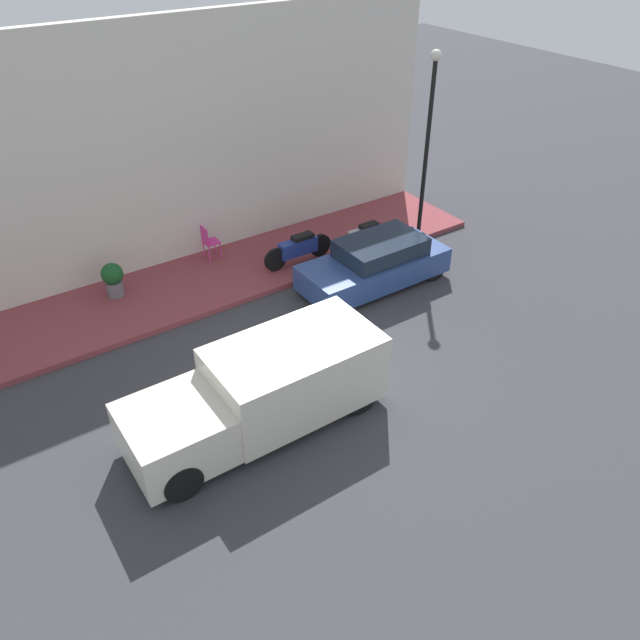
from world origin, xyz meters
TOP-DOWN VIEW (x-y plane):
  - ground_plane at (0.00, 0.00)m, footprint 60.00×60.00m
  - sidewalk at (5.09, 0.00)m, footprint 2.86×15.84m
  - building_facade at (6.67, 0.00)m, footprint 0.30×15.84m
  - parked_car at (2.55, -3.48)m, footprint 1.61×3.97m
  - delivery_van at (-0.30, 1.55)m, footprint 1.83×5.02m
  - scooter_silver at (4.05, -4.32)m, footprint 0.30×1.89m
  - motorcycle_blue at (4.43, -2.32)m, footprint 0.30×2.09m
  - streetlamp at (3.90, -6.22)m, footprint 0.29×0.29m
  - potted_plant at (5.65, 2.39)m, footprint 0.54×0.54m
  - cafe_chair at (6.01, -0.41)m, footprint 0.40×0.40m

SIDE VIEW (x-z plane):
  - ground_plane at x=0.00m, z-range 0.00..0.00m
  - sidewalk at x=5.09m, z-range 0.00..0.14m
  - scooter_silver at x=4.05m, z-range 0.18..0.92m
  - motorcycle_blue at x=4.43m, z-range 0.19..1.00m
  - parked_car at x=2.55m, z-range -0.02..1.26m
  - potted_plant at x=5.65m, z-range 0.19..1.08m
  - cafe_chair at x=6.01m, z-range 0.22..1.19m
  - delivery_van at x=-0.30m, z-range 0.03..1.65m
  - building_facade at x=6.67m, z-range 0.00..6.30m
  - streetlamp at x=3.90m, z-range 0.67..5.83m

